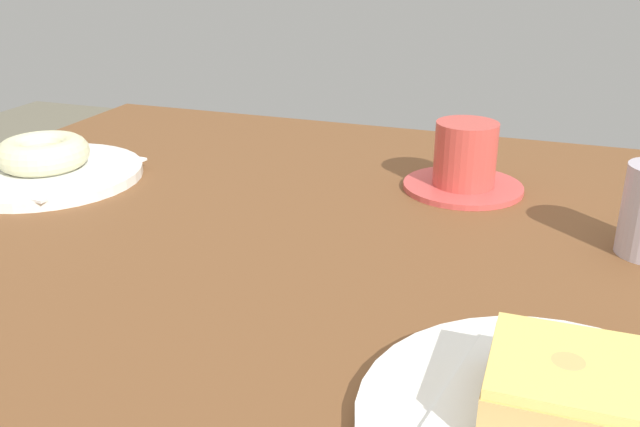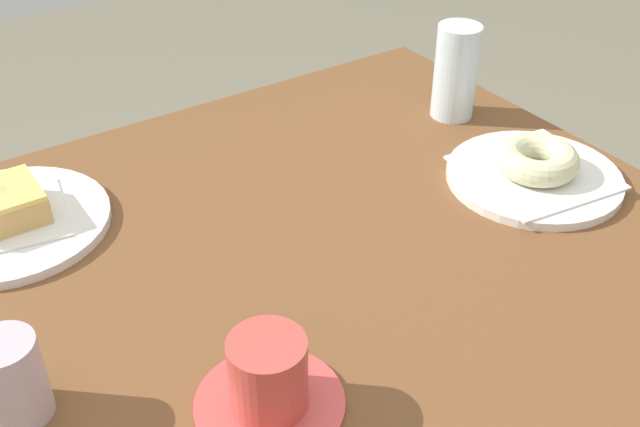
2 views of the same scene
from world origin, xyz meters
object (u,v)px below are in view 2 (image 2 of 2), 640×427
at_px(donut_glazed_square, 3,204).
at_px(donut_sugar_ring, 537,159).
at_px(plate_glazed_square, 8,223).
at_px(sugar_jar, 12,379).
at_px(plate_sugar_ring, 534,177).
at_px(coffee_cup, 268,380).
at_px(water_glass, 456,72).

height_order(donut_glazed_square, donut_sugar_ring, donut_glazed_square).
relative_size(plate_glazed_square, donut_glazed_square, 2.75).
bearing_deg(donut_sugar_ring, sugar_jar, 1.11).
bearing_deg(plate_sugar_ring, coffee_cup, 15.32).
bearing_deg(plate_glazed_square, plate_sugar_ring, 155.00).
bearing_deg(donut_sugar_ring, plate_glazed_square, -25.00).
bearing_deg(coffee_cup, plate_glazed_square, -73.89).
xyz_separation_m(donut_glazed_square, donut_sugar_ring, (-0.59, 0.27, -0.00)).
bearing_deg(sugar_jar, donut_glazed_square, -103.36).
distance_m(donut_sugar_ring, coffee_cup, 0.49).
height_order(plate_glazed_square, donut_glazed_square, donut_glazed_square).
distance_m(plate_glazed_square, donut_glazed_square, 0.03).
xyz_separation_m(donut_sugar_ring, sugar_jar, (0.65, 0.01, 0.01)).
distance_m(donut_glazed_square, coffee_cup, 0.42).
bearing_deg(donut_glazed_square, water_glass, 172.80).
bearing_deg(coffee_cup, sugar_jar, -32.23).
height_order(plate_sugar_ring, coffee_cup, coffee_cup).
relative_size(donut_glazed_square, plate_sugar_ring, 0.38).
distance_m(plate_sugar_ring, donut_sugar_ring, 0.03).
distance_m(plate_glazed_square, coffee_cup, 0.42).
relative_size(water_glass, sugar_jar, 1.63).
height_order(plate_sugar_ring, sugar_jar, sugar_jar).
relative_size(plate_sugar_ring, sugar_jar, 2.66).
relative_size(plate_glazed_square, coffee_cup, 1.74).
distance_m(donut_glazed_square, plate_sugar_ring, 0.65).
relative_size(donut_glazed_square, sugar_jar, 1.02).
distance_m(plate_glazed_square, water_glass, 0.63).
xyz_separation_m(donut_glazed_square, sugar_jar, (0.07, 0.29, 0.01)).
height_order(plate_glazed_square, donut_sugar_ring, donut_sugar_ring).
relative_size(donut_sugar_ring, sugar_jar, 1.26).
height_order(plate_sugar_ring, donut_sugar_ring, donut_sugar_ring).
bearing_deg(donut_sugar_ring, donut_glazed_square, -25.00).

